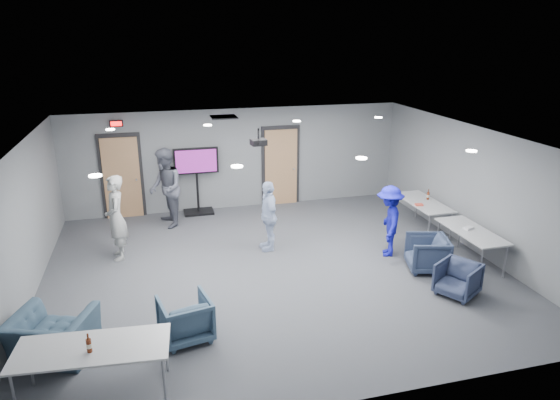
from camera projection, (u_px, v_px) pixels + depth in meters
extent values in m
plane|color=#3B3E43|center=(274.00, 269.00, 10.17)|extent=(9.00, 9.00, 0.00)
plane|color=white|center=(273.00, 138.00, 9.31)|extent=(9.00, 9.00, 0.00)
cube|color=slate|center=(237.00, 159.00, 13.41)|extent=(9.00, 0.02, 2.70)
cube|color=slate|center=(353.00, 312.00, 6.07)|extent=(9.00, 0.02, 2.70)
cube|color=slate|center=(22.00, 228.00, 8.65)|extent=(0.02, 8.00, 2.70)
cube|color=slate|center=(474.00, 189.00, 10.83)|extent=(0.02, 8.00, 2.70)
cube|color=black|center=(122.00, 177.00, 12.74)|extent=(1.06, 0.06, 2.24)
cube|color=#AE8154|center=(122.00, 178.00, 12.71)|extent=(0.90, 0.05, 2.10)
cylinder|color=#92949A|center=(136.00, 180.00, 12.77)|extent=(0.04, 0.10, 0.04)
cube|color=black|center=(281.00, 166.00, 13.75)|extent=(1.06, 0.06, 2.24)
cube|color=#AE8154|center=(281.00, 167.00, 13.73)|extent=(0.90, 0.05, 2.10)
cylinder|color=#92949A|center=(294.00, 169.00, 13.78)|extent=(0.04, 0.10, 0.04)
cube|color=black|center=(116.00, 123.00, 12.28)|extent=(0.32, 0.06, 0.16)
cube|color=#FF0C0C|center=(116.00, 124.00, 12.24)|extent=(0.26, 0.02, 0.11)
cube|color=black|center=(224.00, 117.00, 11.76)|extent=(0.60, 0.60, 0.03)
cylinder|color=white|center=(95.00, 176.00, 6.94)|extent=(0.18, 0.18, 0.02)
cylinder|color=white|center=(110.00, 130.00, 10.24)|extent=(0.18, 0.18, 0.02)
cylinder|color=white|center=(237.00, 166.00, 7.42)|extent=(0.18, 0.18, 0.02)
cylinder|color=white|center=(208.00, 125.00, 10.72)|extent=(0.18, 0.18, 0.02)
cylinder|color=white|center=(361.00, 158.00, 7.91)|extent=(0.18, 0.18, 0.02)
cylinder|color=white|center=(297.00, 121.00, 11.20)|extent=(0.18, 0.18, 0.02)
cylinder|color=white|center=(471.00, 151.00, 8.39)|extent=(0.18, 0.18, 0.02)
cylinder|color=white|center=(378.00, 117.00, 11.69)|extent=(0.18, 0.18, 0.02)
imported|color=#A0A29F|center=(116.00, 218.00, 10.40)|extent=(0.49, 0.70, 1.81)
imported|color=#555967|center=(166.00, 188.00, 12.14)|extent=(0.88, 1.05, 1.96)
imported|color=silver|center=(268.00, 216.00, 10.88)|extent=(0.40, 0.92, 1.56)
imported|color=#191BA3|center=(389.00, 221.00, 10.60)|extent=(0.91, 1.14, 1.54)
imported|color=#323E57|center=(427.00, 253.00, 10.03)|extent=(0.96, 0.95, 0.71)
imported|color=#313A55|center=(458.00, 279.00, 9.08)|extent=(0.94, 0.93, 0.63)
imported|color=#3E556C|center=(185.00, 318.00, 7.76)|extent=(0.89, 0.91, 0.70)
imported|color=#354A5C|center=(53.00, 336.00, 7.30)|extent=(1.36, 1.28, 0.71)
cube|color=#A8AAAC|center=(424.00, 202.00, 11.95)|extent=(0.72, 1.72, 0.03)
cylinder|color=#92949A|center=(397.00, 207.00, 12.72)|extent=(0.04, 0.04, 0.70)
cylinder|color=#92949A|center=(429.00, 229.00, 11.28)|extent=(0.04, 0.04, 0.70)
cylinder|color=#92949A|center=(416.00, 205.00, 12.85)|extent=(0.04, 0.04, 0.70)
cylinder|color=#92949A|center=(451.00, 227.00, 11.42)|extent=(0.04, 0.04, 0.70)
cube|color=#A8AAAC|center=(472.00, 231.00, 10.21)|extent=(0.70, 1.68, 0.03)
cylinder|color=#92949A|center=(438.00, 235.00, 10.96)|extent=(0.04, 0.04, 0.70)
cylinder|color=#92949A|center=(481.00, 265.00, 9.56)|extent=(0.04, 0.04, 0.70)
cylinder|color=#92949A|center=(459.00, 233.00, 11.09)|extent=(0.04, 0.04, 0.70)
cylinder|color=#92949A|center=(505.00, 262.00, 9.69)|extent=(0.04, 0.04, 0.70)
cube|color=#A8AAAC|center=(92.00, 348.00, 6.43)|extent=(2.02, 0.98, 0.03)
cylinder|color=#92949A|center=(166.00, 350.00, 7.00)|extent=(0.04, 0.04, 0.70)
cylinder|color=#92949A|center=(30.00, 364.00, 6.71)|extent=(0.04, 0.04, 0.70)
cylinder|color=#92949A|center=(164.00, 380.00, 6.38)|extent=(0.04, 0.04, 0.70)
cylinder|color=#92949A|center=(14.00, 397.00, 6.10)|extent=(0.04, 0.04, 0.70)
cylinder|color=#5D2310|center=(89.00, 346.00, 6.30)|extent=(0.07, 0.07, 0.18)
cylinder|color=#5D2310|center=(88.00, 337.00, 6.26)|extent=(0.02, 0.02, 0.08)
cylinder|color=beige|center=(89.00, 346.00, 6.30)|extent=(0.07, 0.07, 0.06)
cylinder|color=#5D2310|center=(428.00, 196.00, 12.07)|extent=(0.06, 0.06, 0.18)
cylinder|color=#5D2310|center=(429.00, 191.00, 12.02)|extent=(0.02, 0.02, 0.08)
cylinder|color=beige|center=(428.00, 196.00, 12.07)|extent=(0.07, 0.07, 0.06)
cube|color=#D64735|center=(419.00, 205.00, 11.68)|extent=(0.20, 0.15, 0.04)
cube|color=silver|center=(468.00, 228.00, 10.28)|extent=(0.23, 0.19, 0.04)
cube|color=black|center=(199.00, 212.00, 13.33)|extent=(0.77, 0.55, 0.06)
cylinder|color=black|center=(197.00, 187.00, 13.11)|extent=(0.06, 0.06, 1.32)
cube|color=black|center=(196.00, 161.00, 12.88)|extent=(1.15, 0.07, 0.68)
cube|color=#761A76|center=(196.00, 161.00, 12.83)|extent=(1.04, 0.01, 0.59)
cylinder|color=black|center=(258.00, 134.00, 10.36)|extent=(0.04, 0.04, 0.22)
cube|color=black|center=(259.00, 142.00, 10.42)|extent=(0.34, 0.30, 0.12)
cylinder|color=black|center=(260.00, 144.00, 10.29)|extent=(0.08, 0.06, 0.08)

